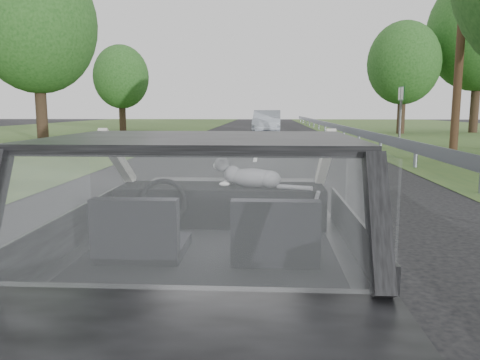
# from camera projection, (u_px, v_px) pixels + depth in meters

# --- Properties ---
(ground) EXTENTS (140.00, 140.00, 0.00)m
(ground) POSITION_uv_depth(u_px,v_px,m) (214.00, 346.00, 3.18)
(ground) COLOR black
(ground) RESTS_ON ground
(subject_car) EXTENTS (1.80, 4.00, 1.45)m
(subject_car) POSITION_uv_depth(u_px,v_px,m) (213.00, 242.00, 3.07)
(subject_car) COLOR #252528
(subject_car) RESTS_ON ground
(dashboard) EXTENTS (1.58, 0.45, 0.30)m
(dashboard) POSITION_uv_depth(u_px,v_px,m) (222.00, 205.00, 3.67)
(dashboard) COLOR black
(dashboard) RESTS_ON subject_car
(driver_seat) EXTENTS (0.50, 0.72, 0.42)m
(driver_seat) POSITION_uv_depth(u_px,v_px,m) (140.00, 230.00, 2.78)
(driver_seat) COLOR black
(driver_seat) RESTS_ON subject_car
(passenger_seat) EXTENTS (0.50, 0.72, 0.42)m
(passenger_seat) POSITION_uv_depth(u_px,v_px,m) (275.00, 232.00, 2.74)
(passenger_seat) COLOR black
(passenger_seat) RESTS_ON subject_car
(steering_wheel) EXTENTS (0.36, 0.36, 0.04)m
(steering_wheel) POSITION_uv_depth(u_px,v_px,m) (163.00, 203.00, 3.39)
(steering_wheel) COLOR black
(steering_wheel) RESTS_ON dashboard
(cat) EXTENTS (0.58, 0.31, 0.25)m
(cat) POSITION_uv_depth(u_px,v_px,m) (253.00, 177.00, 3.57)
(cat) COLOR gray
(cat) RESTS_ON dashboard
(guardrail) EXTENTS (0.05, 90.00, 0.32)m
(guardrail) POSITION_uv_depth(u_px,v_px,m) (412.00, 146.00, 12.72)
(guardrail) COLOR gray
(guardrail) RESTS_ON ground
(other_car) EXTENTS (1.95, 4.66, 1.52)m
(other_car) POSITION_uv_depth(u_px,v_px,m) (267.00, 123.00, 28.17)
(other_car) COLOR silver
(other_car) RESTS_ON ground
(highway_sign) EXTENTS (0.15, 1.04, 2.58)m
(highway_sign) POSITION_uv_depth(u_px,v_px,m) (400.00, 116.00, 21.02)
(highway_sign) COLOR #226C2D
(highway_sign) RESTS_ON ground
(utility_pole) EXTENTS (0.29, 0.29, 8.56)m
(utility_pole) POSITION_uv_depth(u_px,v_px,m) (462.00, 28.00, 15.68)
(utility_pole) COLOR #48301B
(utility_pole) RESTS_ON ground
(tree_2) EXTENTS (5.85, 5.85, 6.88)m
(tree_2) POSITION_uv_depth(u_px,v_px,m) (403.00, 80.00, 29.76)
(tree_2) COLOR #1A4516
(tree_2) RESTS_ON ground
(tree_3) EXTENTS (7.38, 7.38, 10.13)m
(tree_3) POSITION_uv_depth(u_px,v_px,m) (478.00, 56.00, 30.78)
(tree_3) COLOR #1A4516
(tree_3) RESTS_ON ground
(tree_5) EXTENTS (6.71, 6.71, 8.55)m
(tree_5) POSITION_uv_depth(u_px,v_px,m) (38.00, 52.00, 22.26)
(tree_5) COLOR #1A4516
(tree_5) RESTS_ON ground
(tree_6) EXTENTS (4.01, 4.01, 5.93)m
(tree_6) POSITION_uv_depth(u_px,v_px,m) (122.00, 89.00, 33.49)
(tree_6) COLOR #1A4516
(tree_6) RESTS_ON ground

